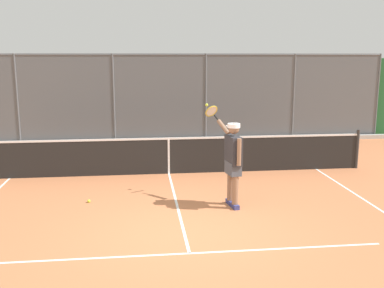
{
  "coord_description": "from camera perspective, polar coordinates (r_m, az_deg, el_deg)",
  "views": [
    {
      "loc": [
        0.72,
        7.3,
        3.04
      ],
      "look_at": [
        -0.45,
        -2.65,
        1.05
      ],
      "focal_mm": 41.74,
      "sensor_mm": 36.0,
      "label": 1
    }
  ],
  "objects": [
    {
      "name": "ground_plane",
      "position": [
        7.94,
        -1.02,
        -11.28
      ],
      "size": [
        60.0,
        60.0,
        0.0
      ],
      "primitive_type": "plane",
      "color": "#B76B42"
    },
    {
      "name": "court_line_markings",
      "position": [
        6.88,
        -0.01,
        -14.97
      ],
      "size": [
        8.1,
        8.85,
        0.01
      ],
      "color": "white",
      "rests_on": "ground"
    },
    {
      "name": "fence_backdrop",
      "position": [
        16.36,
        -4.18,
        5.67
      ],
      "size": [
        19.1,
        1.37,
        3.11
      ],
      "color": "#565B60",
      "rests_on": "ground"
    },
    {
      "name": "tennis_net",
      "position": [
        11.62,
        -3.0,
        -1.44
      ],
      "size": [
        10.41,
        0.09,
        1.07
      ],
      "color": "#2D2D2D",
      "rests_on": "ground"
    },
    {
      "name": "tennis_player",
      "position": [
        9.03,
        5.22,
        -1.75
      ],
      "size": [
        0.64,
        1.37,
        2.02
      ],
      "rotation": [
        0.0,
        0.0,
        -1.41
      ],
      "color": "navy",
      "rests_on": "ground"
    },
    {
      "name": "tennis_ball_by_sideline",
      "position": [
        9.7,
        -13.04,
        -7.12
      ],
      "size": [
        0.07,
        0.07,
        0.07
      ],
      "primitive_type": "sphere",
      "color": "#CCDB33",
      "rests_on": "ground"
    }
  ]
}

